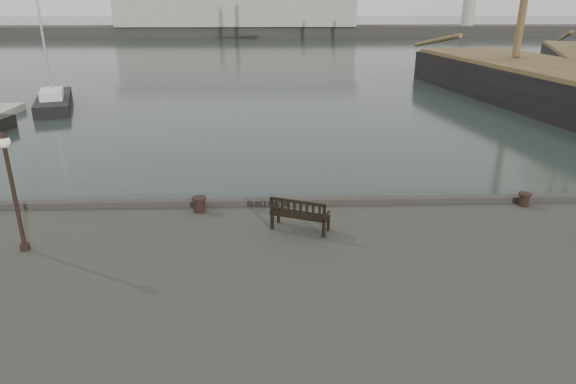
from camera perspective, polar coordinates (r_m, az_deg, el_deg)
The scene contains 7 objects.
ground at distance 16.69m, azimuth 3.79°, elevation -6.08°, with size 400.00×400.00×0.00m, color black.
breakwater at distance 106.87m, azimuth -3.76°, elevation 19.18°, with size 140.00×9.50×12.20m.
bench at distance 14.01m, azimuth 1.34°, elevation -3.15°, with size 1.67×1.11×0.91m.
bollard_left at distance 15.45m, azimuth -9.83°, elevation -1.37°, with size 0.43×0.43×0.45m, color black.
bollard_right at distance 17.24m, azimuth 24.76°, elevation -0.76°, with size 0.38×0.38×0.40m, color black.
lamp_post at distance 13.99m, azimuth -28.46°, elevation 1.57°, with size 0.31×0.31×3.08m.
yacht_d at distance 41.36m, azimuth -24.52°, elevation 8.89°, with size 4.67×8.52×10.56m.
Camera 1 is at (-1.60, -14.78, 7.58)m, focal length 32.00 mm.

